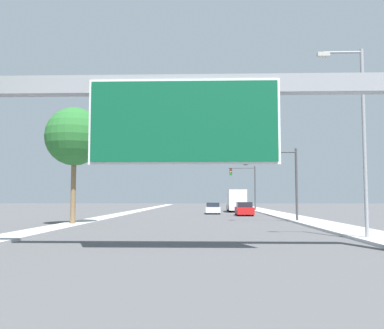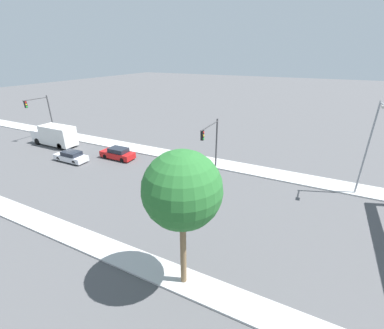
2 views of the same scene
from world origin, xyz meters
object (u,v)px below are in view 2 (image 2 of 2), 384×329
Objects in this scene: car_mid_left at (118,153)px; traffic_light_mid_block at (43,111)px; truck_box_primary at (55,135)px; traffic_light_near_intersection at (212,138)px; palm_tree_background at (182,190)px; street_lamp_right at (369,144)px; car_far_right at (71,156)px.

traffic_light_mid_block is at bearing 83.17° from car_mid_left.
truck_box_primary is at bearing -113.57° from traffic_light_mid_block.
palm_tree_background reaches higher than traffic_light_near_intersection.
traffic_light_mid_block is 0.79× the size of palm_tree_background.
street_lamp_right is at bearing -31.09° from palm_tree_background.
traffic_light_mid_block is at bearing 91.36° from street_lamp_right.
car_mid_left is 0.54× the size of palm_tree_background.
truck_box_primary is 40.89m from street_lamp_right.
street_lamp_right reaches higher than car_far_right.
traffic_light_near_intersection is 16.87m from palm_tree_background.
truck_box_primary is 0.89× the size of palm_tree_background.
car_mid_left is 13.57m from traffic_light_near_intersection.
street_lamp_right reaches higher than truck_box_primary.
car_far_right is 0.53× the size of palm_tree_background.
palm_tree_background reaches higher than car_mid_left.
car_mid_left is 1.02× the size of car_far_right.
traffic_light_mid_block is 0.73× the size of street_lamp_right.
traffic_light_mid_block is at bearing 89.45° from traffic_light_near_intersection.
traffic_light_near_intersection is at bearing 16.67° from palm_tree_background.
palm_tree_background is at bearing -115.32° from truck_box_primary.
traffic_light_mid_block reaches higher than car_far_right.
traffic_light_mid_block reaches higher than traffic_light_near_intersection.
car_far_right is 0.75× the size of traffic_light_near_intersection.
car_mid_left is at bearing 97.65° from traffic_light_near_intersection.
traffic_light_near_intersection is 0.66× the size of street_lamp_right.
street_lamp_right is (3.11, -28.26, 4.74)m from car_mid_left.
palm_tree_background is at bearing -115.36° from car_far_right.
car_mid_left is at bearing 96.27° from street_lamp_right.
car_mid_left is at bearing 51.31° from palm_tree_background.
car_far_right is at bearing 125.62° from car_mid_left.
car_far_right is at bearing 64.64° from palm_tree_background.
truck_box_primary is at bearing 90.00° from car_mid_left.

